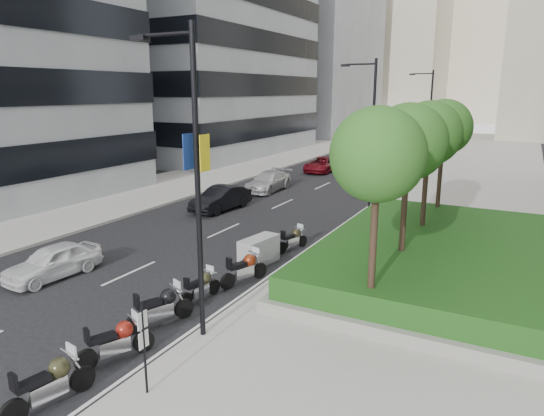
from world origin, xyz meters
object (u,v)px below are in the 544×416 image
Objects in this scene: parking_sign at (144,343)px; car_c at (268,181)px; motorcycle_2 at (161,307)px; car_a at (53,261)px; car_d at (322,165)px; lamp_post_0 at (193,171)px; motorcycle_3 at (201,286)px; lamp_post_1 at (370,129)px; motorcycle_5 at (259,251)px; motorcycle_4 at (245,269)px; car_b at (221,199)px; motorcycle_0 at (50,383)px; motorcycle_6 at (293,239)px; motorcycle_1 at (117,341)px; lamp_post_2 at (428,115)px; delivery_van at (364,146)px.

car_c is (-9.17, 23.39, -0.75)m from parking_sign.
motorcycle_2 is 6.59m from car_a.
parking_sign is 34.38m from car_d.
lamp_post_0 is at bearing 102.33° from parking_sign.
car_d is (-6.75, 28.00, 0.14)m from motorcycle_3.
parking_sign is 0.64× the size of car_a.
parking_sign reaches higher than motorcycle_2.
parking_sign is (0.66, -20.00, -3.61)m from lamp_post_1.
lamp_post_0 reaches higher than motorcycle_5.
parking_sign is at bearing -158.47° from motorcycle_5.
car_c is (-7.59, 16.12, 0.10)m from motorcycle_4.
car_a is 28.92m from car_d.
motorcycle_5 is at bearing -42.29° from car_b.
motorcycle_3 is 13.34m from car_b.
lamp_post_1 is 4.10× the size of motorcycle_2.
parking_sign is 2.33m from motorcycle_0.
parking_sign is at bearing -22.03° from car_a.
car_b is 6.70m from car_c.
car_b is 0.93× the size of car_c.
lamp_post_1 reaches higher than motorcycle_3.
motorcycle_1 is at bearing -164.24° from motorcycle_6.
lamp_post_0 is at bearing -149.45° from motorcycle_4.
lamp_post_1 reaches higher than parking_sign.
lamp_post_2 reaches higher than delivery_van.
motorcycle_3 is at bearing -167.44° from motorcycle_6.
motorcycle_3 is at bearing 28.15° from motorcycle_1.
delivery_van is (-7.61, 48.61, 0.33)m from motorcycle_0.
motorcycle_3 is at bearing -69.43° from car_c.
car_c reaches higher than motorcycle_5.
motorcycle_0 is 1.10× the size of motorcycle_1.
motorcycle_2 is 0.46× the size of delivery_van.
parking_sign is 7.49m from motorcycle_4.
motorcycle_3 is (0.01, 2.09, -0.09)m from motorcycle_2.
lamp_post_2 is at bearing 4.88° from motorcycle_3.
lamp_post_0 is at bearing -5.62° from motorcycle_1.
car_b is at bearing 51.51° from motorcycle_5.
motorcycle_1 is at bearing -119.87° from lamp_post_0.
lamp_post_2 is at bearing 20.19° from motorcycle_2.
motorcycle_4 is (-0.92, 4.27, -4.46)m from lamp_post_0.
lamp_post_0 is at bearing -4.79° from car_a.
motorcycle_1 is (-1.20, -19.10, -4.47)m from lamp_post_1.
motorcycle_0 is 19.35m from car_b.
parking_sign is 1.20× the size of motorcycle_1.
delivery_van reaches higher than car_d.
car_a is (-6.89, 5.57, 0.05)m from motorcycle_0.
lamp_post_0 is at bearing -90.00° from lamp_post_2.
motorcycle_5 is 2.48m from motorcycle_6.
motorcycle_0 is 1.11× the size of motorcycle_5.
delivery_van is at bearing 31.90° from motorcycle_2.
car_b is (-6.77, 13.59, 0.12)m from motorcycle_2.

